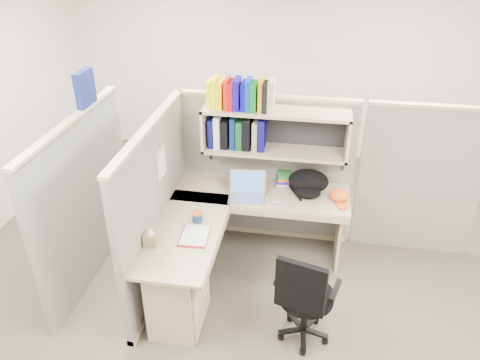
% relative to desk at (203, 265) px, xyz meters
% --- Properties ---
extents(ground, '(6.00, 6.00, 0.00)m').
position_rel_desk_xyz_m(ground, '(0.41, 0.29, -0.44)').
color(ground, '#3D392F').
rests_on(ground, ground).
extents(room_shell, '(6.00, 6.00, 6.00)m').
position_rel_desk_xyz_m(room_shell, '(0.41, 0.29, 1.18)').
color(room_shell, beige).
rests_on(room_shell, ground).
extents(cubicle, '(3.79, 1.84, 1.95)m').
position_rel_desk_xyz_m(cubicle, '(0.04, 0.74, 0.47)').
color(cubicle, slate).
rests_on(cubicle, ground).
extents(desk, '(1.74, 1.75, 0.73)m').
position_rel_desk_xyz_m(desk, '(0.00, 0.00, 0.00)').
color(desk, tan).
rests_on(desk, ground).
extents(laptop, '(0.38, 0.38, 0.25)m').
position_rel_desk_xyz_m(laptop, '(0.28, 0.71, 0.42)').
color(laptop, '#B2B2B7').
rests_on(laptop, desk).
extents(backpack, '(0.44, 0.37, 0.24)m').
position_rel_desk_xyz_m(backpack, '(0.86, 0.90, 0.41)').
color(backpack, black).
rests_on(backpack, desk).
extents(orange_cap, '(0.25, 0.27, 0.10)m').
position_rel_desk_xyz_m(orange_cap, '(1.17, 0.84, 0.34)').
color(orange_cap, '#E65514').
rests_on(orange_cap, desk).
extents(snack_canister, '(0.10, 0.10, 0.10)m').
position_rel_desk_xyz_m(snack_canister, '(-0.10, 0.25, 0.34)').
color(snack_canister, navy).
rests_on(snack_canister, desk).
extents(tissue_box, '(0.12, 0.12, 0.18)m').
position_rel_desk_xyz_m(tissue_box, '(-0.40, -0.15, 0.38)').
color(tissue_box, '#958054').
rests_on(tissue_box, desk).
extents(mouse, '(0.10, 0.08, 0.03)m').
position_rel_desk_xyz_m(mouse, '(0.57, 0.67, 0.31)').
color(mouse, '#92A9CF').
rests_on(mouse, desk).
extents(paper_cup, '(0.08, 0.08, 0.09)m').
position_rel_desk_xyz_m(paper_cup, '(0.37, 1.03, 0.34)').
color(paper_cup, silver).
rests_on(paper_cup, desk).
extents(book_stack, '(0.20, 0.25, 0.11)m').
position_rel_desk_xyz_m(book_stack, '(0.61, 1.10, 0.35)').
color(book_stack, gray).
rests_on(book_stack, desk).
extents(loose_paper, '(0.24, 0.31, 0.00)m').
position_rel_desk_xyz_m(loose_paper, '(-0.07, 0.04, 0.29)').
color(loose_paper, white).
rests_on(loose_paper, desk).
extents(task_chair, '(0.54, 0.50, 0.95)m').
position_rel_desk_xyz_m(task_chair, '(0.91, -0.30, -0.10)').
color(task_chair, black).
rests_on(task_chair, ground).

